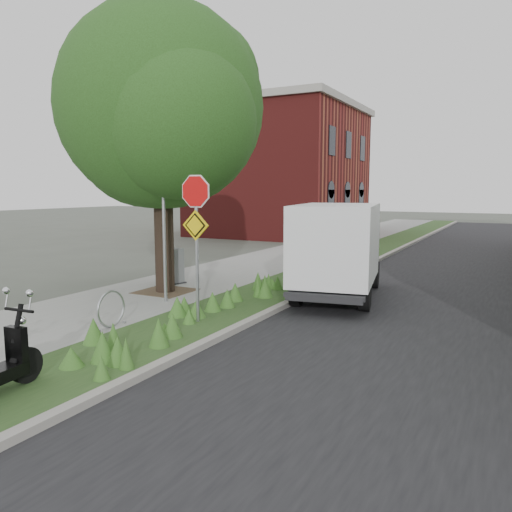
{
  "coord_description": "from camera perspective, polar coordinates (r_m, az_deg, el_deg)",
  "views": [
    {
      "loc": [
        4.54,
        -7.96,
        2.9
      ],
      "look_at": [
        -1.1,
        2.67,
        1.3
      ],
      "focal_mm": 35.0,
      "sensor_mm": 36.0,
      "label": 1
    }
  ],
  "objects": [
    {
      "name": "street_tree_main",
      "position": [
        13.96,
        -10.89,
        15.28
      ],
      "size": [
        6.21,
        5.54,
        7.66
      ],
      "color": "black",
      "rests_on": "ground"
    },
    {
      "name": "utility_cabinet",
      "position": [
        15.2,
        -9.66,
        -1.17
      ],
      "size": [
        0.88,
        0.68,
        1.04
      ],
      "color": "#262628",
      "rests_on": "ground"
    },
    {
      "name": "kerb_near",
      "position": [
        18.86,
        12.13,
        -1.23
      ],
      "size": [
        0.2,
        60.0,
        0.13
      ],
      "primitive_type": "cube",
      "color": "#9E9991",
      "rests_on": "ground"
    },
    {
      "name": "sidewalk_near",
      "position": [
        20.19,
        1.85,
        -0.5
      ],
      "size": [
        3.5,
        60.0,
        0.12
      ],
      "primitive_type": "cube",
      "color": "gray",
      "rests_on": "ground"
    },
    {
      "name": "verge",
      "position": [
        19.16,
        9.26,
        -1.04
      ],
      "size": [
        2.0,
        60.0,
        0.12
      ],
      "primitive_type": "cube",
      "color": "#284A1F",
      "rests_on": "ground"
    },
    {
      "name": "sign_assembly",
      "position": [
        10.42,
        -6.88,
        4.36
      ],
      "size": [
        0.94,
        0.08,
        3.22
      ],
      "color": "#A5A8AD",
      "rests_on": "ground"
    },
    {
      "name": "box_truck",
      "position": [
        13.45,
        9.42,
        1.1
      ],
      "size": [
        2.69,
        5.02,
        2.15
      ],
      "color": "#262628",
      "rests_on": "ground"
    },
    {
      "name": "bare_post",
      "position": [
        12.48,
        -10.48,
        3.87
      ],
      "size": [
        0.08,
        0.08,
        4.0
      ],
      "color": "#A5A8AD",
      "rests_on": "ground"
    },
    {
      "name": "brick_building",
      "position": [
        33.11,
        2.88,
        9.85
      ],
      "size": [
        9.4,
        10.4,
        8.3
      ],
      "color": "maroon",
      "rests_on": "ground"
    },
    {
      "name": "ground",
      "position": [
        9.61,
        -1.7,
        -10.0
      ],
      "size": [
        120.0,
        120.0,
        0.0
      ],
      "primitive_type": "plane",
      "color": "#4C5147",
      "rests_on": "ground"
    },
    {
      "name": "bike_hoop",
      "position": [
        10.6,
        -16.23,
        -5.84
      ],
      "size": [
        0.06,
        0.78,
        0.77
      ],
      "color": "#A5A8AD",
      "rests_on": "ground"
    },
    {
      "name": "road",
      "position": [
        18.25,
        22.76,
        -2.14
      ],
      "size": [
        7.0,
        60.0,
        0.01
      ],
      "primitive_type": "cube",
      "color": "black",
      "rests_on": "ground"
    }
  ]
}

